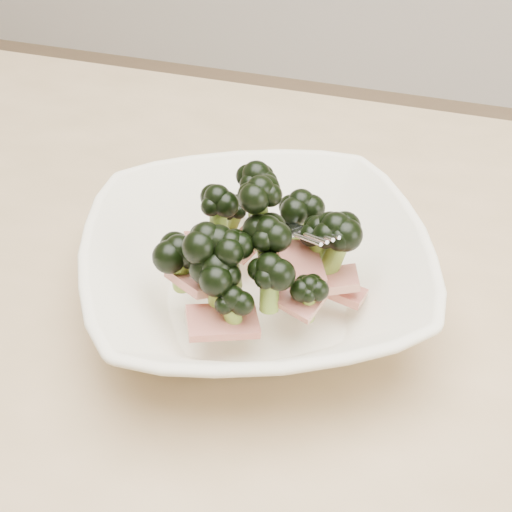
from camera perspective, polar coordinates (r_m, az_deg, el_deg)
name	(u,v)px	position (r m, az deg, el deg)	size (l,w,h in m)	color
dining_table	(299,392)	(0.67, 3.49, -10.84)	(1.20, 0.80, 0.75)	tan
broccoli_dish	(256,267)	(0.58, 0.00, -0.88)	(0.37, 0.37, 0.14)	white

